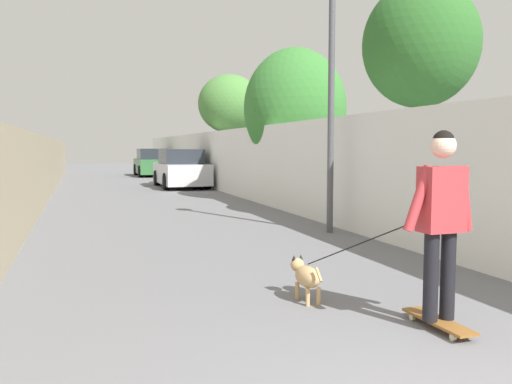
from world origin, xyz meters
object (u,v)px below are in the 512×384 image
(tree_right_near, at_px, (229,104))
(lamp_post, at_px, (332,61))
(car_near, at_px, (181,170))
(tree_right_mid, at_px, (295,109))
(tree_right_far, at_px, (421,46))
(skateboard, at_px, (438,322))
(dog, at_px, (307,275))
(car_far, at_px, (152,163))
(person_skateboarder, at_px, (441,210))

(tree_right_near, distance_m, lamp_post, 11.73)
(tree_right_near, bearing_deg, car_near, 71.41)
(tree_right_mid, bearing_deg, tree_right_far, -175.71)
(skateboard, relative_size, dog, 0.55)
(tree_right_mid, xyz_separation_m, lamp_post, (-5.66, 1.62, 0.46))
(tree_right_mid, bearing_deg, car_far, 8.11)
(tree_right_mid, height_order, dog, tree_right_mid)
(tree_right_near, bearing_deg, dog, 167.32)
(tree_right_mid, bearing_deg, dog, 158.20)
(lamp_post, relative_size, car_near, 1.14)
(person_skateboarder, xyz_separation_m, dog, (1.16, 0.76, -0.79))
(tree_right_near, height_order, dog, tree_right_near)
(car_far, bearing_deg, tree_right_near, -168.92)
(tree_right_mid, distance_m, dog, 10.71)
(tree_right_far, bearing_deg, tree_right_near, 3.77)
(dog, bearing_deg, tree_right_near, -12.68)
(person_skateboarder, xyz_separation_m, car_near, (17.47, -0.89, -0.35))
(tree_right_far, distance_m, dog, 6.86)
(car_near, bearing_deg, skateboard, 177.08)
(tree_right_far, bearing_deg, dog, 134.29)
(tree_right_near, bearing_deg, lamp_post, 173.75)
(person_skateboarder, relative_size, dog, 1.14)
(skateboard, xyz_separation_m, car_far, (26.42, -0.89, 0.65))
(tree_right_far, bearing_deg, car_near, 12.25)
(tree_right_mid, height_order, tree_right_far, tree_right_far)
(lamp_post, height_order, dog, lamp_post)
(skateboard, height_order, car_far, car_far)
(tree_right_mid, bearing_deg, car_near, 18.52)
(car_far, bearing_deg, tree_right_mid, -171.89)
(skateboard, height_order, person_skateboarder, person_skateboarder)
(tree_right_near, bearing_deg, skateboard, 170.66)
(tree_right_mid, relative_size, lamp_post, 0.96)
(tree_right_mid, height_order, skateboard, tree_right_mid)
(tree_right_near, height_order, skateboard, tree_right_near)
(tree_right_near, relative_size, tree_right_mid, 1.00)
(lamp_post, xyz_separation_m, car_far, (21.25, 0.60, -2.48))
(lamp_post, height_order, car_near, lamp_post)
(tree_right_near, height_order, lamp_post, lamp_post)
(skateboard, distance_m, person_skateboarder, 0.99)
(dog, distance_m, car_near, 16.40)
(tree_right_far, distance_m, skateboard, 7.32)
(dog, height_order, car_near, car_near)
(car_far, bearing_deg, lamp_post, -178.38)
(skateboard, relative_size, car_near, 0.19)
(tree_right_near, relative_size, person_skateboarder, 2.70)
(tree_right_near, xyz_separation_m, tree_right_mid, (-6.00, -0.35, -0.59))
(tree_right_near, bearing_deg, tree_right_far, -176.23)
(tree_right_far, relative_size, person_skateboarder, 2.93)
(lamp_post, distance_m, person_skateboarder, 5.80)
(lamp_post, height_order, skateboard, lamp_post)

